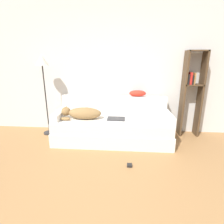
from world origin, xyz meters
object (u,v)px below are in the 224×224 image
floor_lamp (43,70)px  power_adapter (129,165)px  bookshelf (192,90)px  throw_pillow (138,93)px  laptop (116,119)px  couch (112,129)px  dog (82,113)px

floor_lamp → power_adapter: 2.44m
bookshelf → floor_lamp: size_ratio=1.05×
throw_pillow → power_adapter: size_ratio=4.53×
laptop → power_adapter: (0.25, -0.83, -0.45)m
laptop → power_adapter: laptop is taller
couch → bookshelf: bookshelf is taller
laptop → throw_pillow: size_ratio=0.99×
bookshelf → power_adapter: bearing=-133.6°
dog → floor_lamp: bearing=159.4°
laptop → bookshelf: size_ratio=0.20×
couch → laptop: laptop is taller
dog → power_adapter: 1.32m
laptop → floor_lamp: floor_lamp is taller
dog → bookshelf: 2.21m
laptop → bookshelf: bookshelf is taller
couch → dog: (-0.57, -0.08, 0.34)m
throw_pillow → floor_lamp: floor_lamp is taller
couch → dog: size_ratio=2.89×
dog → bookshelf: bearing=12.8°
couch → bookshelf: 1.76m
laptop → floor_lamp: bearing=169.7°
bookshelf → floor_lamp: 2.97m
couch → laptop: (0.07, -0.05, 0.24)m
dog → bookshelf: size_ratio=0.45×
couch → throw_pillow: (0.48, 0.38, 0.65)m
dog → laptop: (0.64, 0.02, -0.10)m
couch → throw_pillow: bearing=37.9°
bookshelf → floor_lamp: bearing=-176.6°
bookshelf → floor_lamp: bookshelf is taller
laptop → floor_lamp: 1.73m
dog → laptop: size_ratio=2.28×
couch → dog: bearing=-172.3°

